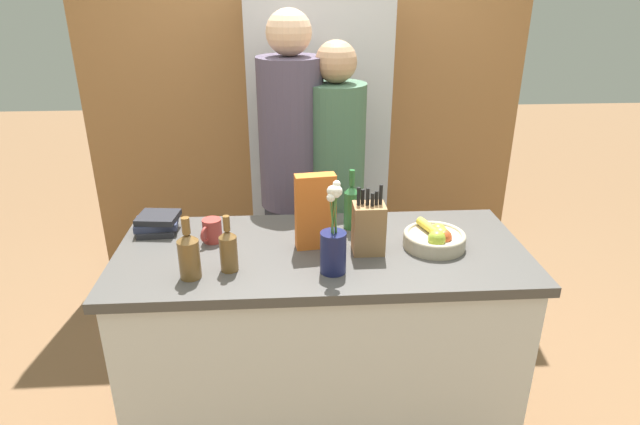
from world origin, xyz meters
name	(u,v)px	position (x,y,z in m)	size (l,w,h in m)	color
kitchen_island	(321,345)	(0.00, 0.00, 0.47)	(1.63, 0.70, 0.94)	silver
back_wall_wood	(305,86)	(0.00, 1.61, 1.30)	(2.83, 0.12, 2.60)	#9E6B3D
refrigerator	(317,154)	(0.06, 1.25, 0.95)	(0.78, 0.63, 1.90)	#B7B7BC
fruit_bowl	(435,238)	(0.45, -0.01, 0.98)	(0.25, 0.25, 0.10)	tan
knife_block	(369,227)	(0.18, -0.03, 1.04)	(0.12, 0.10, 0.28)	olive
flower_vase	(333,244)	(0.03, -0.18, 1.05)	(0.09, 0.09, 0.35)	#191E4C
cereal_box	(315,212)	(-0.02, 0.02, 1.09)	(0.16, 0.08, 0.30)	orange
coffee_mug	(212,231)	(-0.44, 0.09, 0.99)	(0.08, 0.11, 0.10)	#99332D
book_stack	(157,223)	(-0.68, 0.21, 0.98)	(0.19, 0.17, 0.08)	#232328
bottle_oil	(189,254)	(-0.48, -0.19, 1.03)	(0.08, 0.08, 0.23)	brown
bottle_vinegar	(351,206)	(0.14, 0.19, 1.04)	(0.06, 0.06, 0.26)	#286633
bottle_wine	(228,249)	(-0.35, -0.15, 1.02)	(0.07, 0.07, 0.22)	brown
person_at_sink	(292,173)	(-0.11, 0.65, 1.03)	(0.32, 0.32, 1.81)	#383842
person_in_blue	(335,189)	(0.11, 0.62, 0.96)	(0.29, 0.29, 1.68)	#383842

